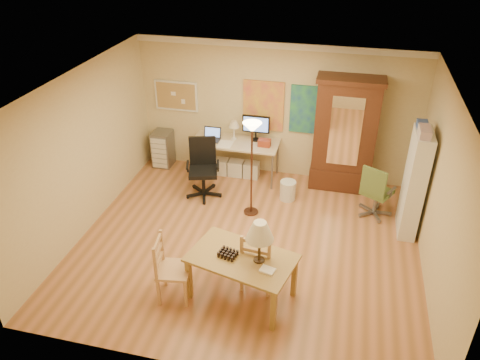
% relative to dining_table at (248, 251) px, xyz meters
% --- Properties ---
extents(floor, '(5.50, 5.50, 0.00)m').
position_rel_dining_table_xyz_m(floor, '(-0.28, 1.20, -0.84)').
color(floor, '#996136').
rests_on(floor, ground).
extents(crown_molding, '(5.50, 0.08, 0.12)m').
position_rel_dining_table_xyz_m(crown_molding, '(-0.28, 3.66, 1.80)').
color(crown_molding, white).
rests_on(crown_molding, floor).
extents(corkboard, '(0.90, 0.04, 0.62)m').
position_rel_dining_table_xyz_m(corkboard, '(-2.33, 3.67, 0.66)').
color(corkboard, tan).
rests_on(corkboard, floor).
extents(art_panel_left, '(0.80, 0.04, 1.00)m').
position_rel_dining_table_xyz_m(art_panel_left, '(-0.53, 3.67, 0.61)').
color(art_panel_left, yellow).
rests_on(art_panel_left, floor).
extents(art_panel_right, '(0.75, 0.04, 0.95)m').
position_rel_dining_table_xyz_m(art_panel_right, '(0.37, 3.67, 0.61)').
color(art_panel_right, '#215386').
rests_on(art_panel_right, floor).
extents(dining_table, '(1.58, 1.17, 1.33)m').
position_rel_dining_table_xyz_m(dining_table, '(0.00, 0.00, 0.00)').
color(dining_table, olive).
rests_on(dining_table, floor).
extents(ladder_chair_back, '(0.49, 0.47, 0.98)m').
position_rel_dining_table_xyz_m(ladder_chair_back, '(0.09, 0.25, -0.39)').
color(ladder_chair_back, tan).
rests_on(ladder_chair_back, floor).
extents(ladder_chair_left, '(0.51, 0.52, 0.99)m').
position_rel_dining_table_xyz_m(ladder_chair_left, '(-1.04, -0.21, -0.38)').
color(ladder_chair_left, tan).
rests_on(ladder_chair_left, floor).
extents(torchiere_lamp, '(0.32, 0.32, 1.77)m').
position_rel_dining_table_xyz_m(torchiere_lamp, '(-0.41, 2.10, 0.57)').
color(torchiere_lamp, '#44271B').
rests_on(torchiere_lamp, floor).
extents(computer_desk, '(1.73, 0.76, 1.31)m').
position_rel_dining_table_xyz_m(computer_desk, '(-0.98, 3.36, -0.37)').
color(computer_desk, tan).
rests_on(computer_desk, floor).
extents(office_chair_black, '(0.70, 0.70, 1.13)m').
position_rel_dining_table_xyz_m(office_chair_black, '(-1.43, 2.50, -0.54)').
color(office_chair_black, black).
rests_on(office_chair_black, floor).
extents(office_chair_green, '(0.62, 0.63, 1.01)m').
position_rel_dining_table_xyz_m(office_chair_green, '(1.74, 2.54, -0.57)').
color(office_chair_green, slate).
rests_on(office_chair_green, floor).
extents(drawer_cart, '(0.38, 0.45, 0.76)m').
position_rel_dining_table_xyz_m(drawer_cart, '(-2.63, 3.45, -0.47)').
color(drawer_cart, slate).
rests_on(drawer_cart, floor).
extents(armoire, '(1.21, 0.57, 2.22)m').
position_rel_dining_table_xyz_m(armoire, '(1.09, 3.44, 0.12)').
color(armoire, '#3E1F11').
rests_on(armoire, floor).
extents(bookshelf, '(0.27, 0.73, 1.83)m').
position_rel_dining_table_xyz_m(bookshelf, '(2.27, 2.22, 0.06)').
color(bookshelf, white).
rests_on(bookshelf, floor).
extents(wastebin, '(0.30, 0.30, 0.38)m').
position_rel_dining_table_xyz_m(wastebin, '(0.16, 2.71, -0.66)').
color(wastebin, silver).
rests_on(wastebin, floor).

